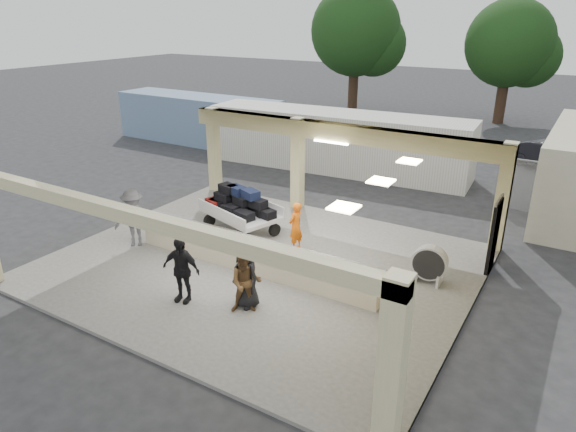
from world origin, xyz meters
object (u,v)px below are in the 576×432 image
Objects in this scene: drum_fan at (430,263)px; container_white at (336,141)px; passenger_a at (246,282)px; container_blue at (199,119)px; baggage_counter at (251,255)px; passenger_b at (181,270)px; baggage_handler at (296,226)px; passenger_c at (134,218)px; car_dark at (551,157)px; passenger_d at (246,276)px; luggage_cart at (240,207)px.

drum_fan is 11.52m from container_white.
container_blue is (-13.05, 13.56, 0.42)m from passenger_a.
passenger_b is (-0.55, -2.29, 0.41)m from baggage_counter.
baggage_counter is 5.19× the size of baggage_handler.
passenger_a is at bearing -57.75° from baggage_counter.
container_white reaches higher than passenger_c.
baggage_counter is 17.34m from car_dark.
container_blue is (-16.51, 9.71, 0.65)m from drum_fan.
passenger_b is (-1.72, -0.43, 0.08)m from passenger_a.
passenger_a is at bearing 4.10° from passenger_b.
car_dark is at bearing 88.00° from passenger_d.
luggage_cart is at bearing -89.23° from container_white.
passenger_b reaches higher than luggage_cart.
passenger_c is (-5.35, 1.36, 0.13)m from passenger_a.
car_dark is (5.86, 14.28, -0.25)m from baggage_handler.
drum_fan is 0.11× the size of container_blue.
passenger_a is (-3.46, -3.85, 0.23)m from drum_fan.
car_dark is at bearing 78.68° from drum_fan.
passenger_a is at bearing -42.82° from passenger_d.
drum_fan is at bearing -155.74° from car_dark.
car_dark is at bearing 76.78° from luggage_cart.
baggage_counter is at bearing -170.37° from car_dark.
passenger_c is (-2.20, -2.72, 0.07)m from luggage_cart.
drum_fan reaches higher than baggage_counter.
drum_fan is 0.09× the size of container_white.
baggage_counter is at bearing 136.53° from passenger_d.
baggage_handler is 0.15× the size of container_blue.
container_white is at bearing 73.18° from passenger_a.
passenger_a reaches higher than drum_fan.
container_blue is at bearing 100.32° from passenger_a.
passenger_d is (-0.15, 0.23, 0.04)m from passenger_a.
car_dark is at bearing 14.18° from container_blue.
car_dark reaches higher than baggage_counter.
baggage_counter is 7.52× the size of drum_fan.
container_blue is (-12.27, 9.81, 0.44)m from baggage_handler.
baggage_handler is at bearing 67.23° from passenger_b.
container_white reaches higher than car_dark.
drum_fan is 14.27m from car_dark.
passenger_a is at bearing -164.96° from car_dark.
passenger_a is at bearing 17.97° from baggage_handler.
passenger_c reaches higher than baggage_counter.
drum_fan is at bearing 29.54° from passenger_b.
container_blue reaches higher than car_dark.
baggage_counter is 2.68× the size of luggage_cart.
passenger_b is 4.04m from passenger_c.
drum_fan is 0.29× the size of car_dark.
passenger_b is at bearing -103.48° from baggage_counter.
container_white is (-3.69, 12.51, 0.41)m from passenger_d.
car_dark is (8.23, 13.95, -0.34)m from luggage_cart.
passenger_b reaches higher than car_dark.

